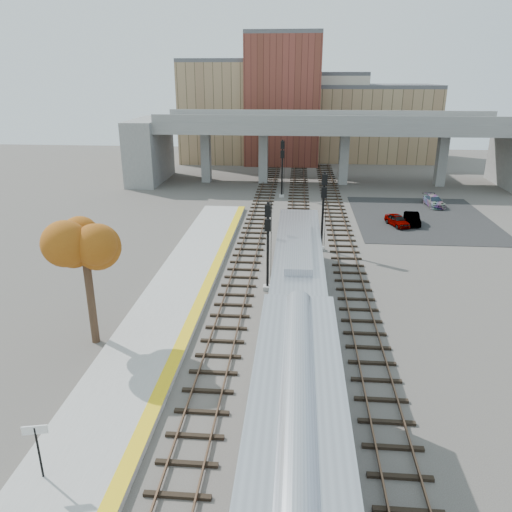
% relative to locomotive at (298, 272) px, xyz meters
% --- Properties ---
extents(ground, '(160.00, 160.00, 0.00)m').
position_rel_locomotive_xyz_m(ground, '(-1.00, -6.04, -2.28)').
color(ground, '#47423D').
rests_on(ground, ground).
extents(platform, '(4.50, 60.00, 0.35)m').
position_rel_locomotive_xyz_m(platform, '(-8.25, -6.04, -2.10)').
color(platform, '#9E9E99').
rests_on(platform, ground).
extents(yellow_strip, '(0.70, 60.00, 0.01)m').
position_rel_locomotive_xyz_m(yellow_strip, '(-6.35, -6.04, -1.92)').
color(yellow_strip, yellow).
rests_on(yellow_strip, platform).
extents(tracks, '(10.70, 95.00, 0.25)m').
position_rel_locomotive_xyz_m(tracks, '(-0.07, 6.46, -2.20)').
color(tracks, black).
rests_on(tracks, ground).
extents(overpass, '(54.00, 12.00, 9.50)m').
position_rel_locomotive_xyz_m(overpass, '(3.92, 38.96, 3.53)').
color(overpass, slate).
rests_on(overpass, ground).
extents(buildings_far, '(43.00, 21.00, 20.60)m').
position_rel_locomotive_xyz_m(buildings_far, '(0.26, 60.53, 5.60)').
color(buildings_far, '#9C815A').
rests_on(buildings_far, ground).
extents(parking_lot, '(14.00, 18.00, 0.04)m').
position_rel_locomotive_xyz_m(parking_lot, '(13.00, 21.96, -2.26)').
color(parking_lot, black).
rests_on(parking_lot, ground).
extents(locomotive, '(3.02, 19.05, 4.10)m').
position_rel_locomotive_xyz_m(locomotive, '(0.00, 0.00, 0.00)').
color(locomotive, '#A8AAB2').
rests_on(locomotive, ground).
extents(signal_mast_near, '(0.60, 0.64, 6.37)m').
position_rel_locomotive_xyz_m(signal_mast_near, '(-2.10, 2.07, 0.75)').
color(signal_mast_near, '#9E9E99').
rests_on(signal_mast_near, ground).
extents(signal_mast_mid, '(0.60, 0.64, 6.82)m').
position_rel_locomotive_xyz_m(signal_mast_mid, '(2.00, 10.76, 1.06)').
color(signal_mast_mid, '#9E9E99').
rests_on(signal_mast_mid, ground).
extents(signal_mast_far, '(0.60, 0.64, 6.95)m').
position_rel_locomotive_xyz_m(signal_mast_far, '(-2.10, 30.35, 1.16)').
color(signal_mast_far, '#9E9E99').
rests_on(signal_mast_far, ground).
extents(station_sign, '(0.89, 0.25, 2.27)m').
position_rel_locomotive_xyz_m(station_sign, '(-9.29, -16.29, -0.30)').
color(station_sign, black).
rests_on(station_sign, platform).
extents(tree, '(3.60, 3.60, 8.21)m').
position_rel_locomotive_xyz_m(tree, '(-11.42, -5.91, 3.81)').
color(tree, '#382619').
rests_on(tree, ground).
extents(car_a, '(2.38, 3.62, 1.15)m').
position_rel_locomotive_xyz_m(car_a, '(9.85, 18.81, -1.66)').
color(car_a, '#99999E').
rests_on(car_a, parking_lot).
extents(car_b, '(1.42, 3.63, 1.18)m').
position_rel_locomotive_xyz_m(car_b, '(11.45, 19.47, -1.65)').
color(car_b, '#99999E').
rests_on(car_b, parking_lot).
extents(car_c, '(2.07, 4.21, 1.18)m').
position_rel_locomotive_xyz_m(car_c, '(15.46, 27.17, -1.65)').
color(car_c, '#99999E').
rests_on(car_c, parking_lot).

